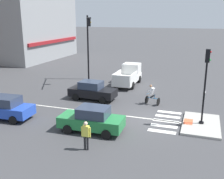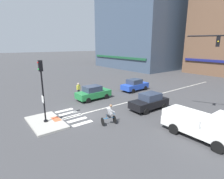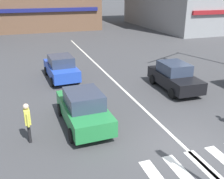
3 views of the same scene
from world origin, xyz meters
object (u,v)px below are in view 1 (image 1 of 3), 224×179
(pickup_truck_white_cross_right, at_px, (129,75))
(cyclist, at_px, (152,94))
(pedestrian_at_curb_left, at_px, (86,133))
(traffic_light_mast, at_px, (88,39))
(signal_pole, at_px, (206,80))
(car_green_westbound_near, at_px, (92,119))
(car_black_eastbound_mid, at_px, (92,91))
(car_blue_westbound_far, at_px, (5,108))

(pickup_truck_white_cross_right, relative_size, cyclist, 3.04)
(cyclist, height_order, pedestrian_at_curb_left, cyclist)
(traffic_light_mast, relative_size, pickup_truck_white_cross_right, 1.41)
(signal_pole, xyz_separation_m, traffic_light_mast, (9.30, 12.37, 1.55))
(cyclist, bearing_deg, traffic_light_mast, 54.37)
(traffic_light_mast, bearing_deg, car_green_westbound_near, -155.45)
(signal_pole, distance_m, traffic_light_mast, 15.55)
(car_black_eastbound_mid, xyz_separation_m, pedestrian_at_curb_left, (-8.64, -3.33, 0.17))
(signal_pole, height_order, traffic_light_mast, traffic_light_mast)
(signal_pole, xyz_separation_m, pedestrian_at_curb_left, (-5.66, 5.94, -2.17))
(car_black_eastbound_mid, relative_size, pedestrian_at_curb_left, 2.49)
(pedestrian_at_curb_left, bearing_deg, cyclist, -11.92)
(traffic_light_mast, height_order, car_green_westbound_near, traffic_light_mast)
(car_green_westbound_near, xyz_separation_m, cyclist, (6.61, -2.58, 0.06))
(car_green_westbound_near, bearing_deg, car_black_eastbound_mid, 23.00)
(signal_pole, bearing_deg, pedestrian_at_curb_left, 133.64)
(signal_pole, bearing_deg, car_black_eastbound_mid, 72.21)
(signal_pole, height_order, cyclist, signal_pole)
(signal_pole, xyz_separation_m, pickup_truck_white_cross_right, (9.33, 7.71, -2.17))
(car_blue_westbound_far, xyz_separation_m, car_black_eastbound_mid, (6.23, -4.15, 0.00))
(pickup_truck_white_cross_right, bearing_deg, car_blue_westbound_far, 155.59)
(car_black_eastbound_mid, height_order, pickup_truck_white_cross_right, pickup_truck_white_cross_right)
(cyclist, bearing_deg, pedestrian_at_curb_left, 168.08)
(traffic_light_mast, distance_m, car_blue_westbound_far, 13.19)
(signal_pole, bearing_deg, traffic_light_mast, 53.05)
(signal_pole, height_order, car_blue_westbound_far, signal_pole)
(signal_pole, height_order, pedestrian_at_curb_left, signal_pole)
(car_green_westbound_near, distance_m, car_black_eastbound_mid, 6.79)
(traffic_light_mast, distance_m, pickup_truck_white_cross_right, 5.96)
(car_black_eastbound_mid, xyz_separation_m, pickup_truck_white_cross_right, (6.35, -1.56, 0.17))
(traffic_light_mast, distance_m, pedestrian_at_curb_left, 16.71)
(signal_pole, relative_size, car_green_westbound_near, 1.20)
(signal_pole, distance_m, car_blue_westbound_far, 14.01)
(signal_pole, relative_size, traffic_light_mast, 0.69)
(pickup_truck_white_cross_right, xyz_separation_m, cyclist, (-5.99, -3.67, -0.11))
(car_blue_westbound_far, bearing_deg, cyclist, -54.91)
(signal_pole, distance_m, car_black_eastbound_mid, 10.02)
(traffic_light_mast, relative_size, car_black_eastbound_mid, 1.74)
(pickup_truck_white_cross_right, bearing_deg, pedestrian_at_curb_left, -173.26)
(traffic_light_mast, distance_m, cyclist, 10.94)
(car_black_eastbound_mid, distance_m, pedestrian_at_curb_left, 9.26)
(cyclist, bearing_deg, signal_pole, -129.55)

